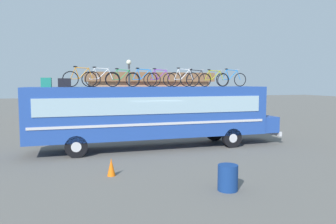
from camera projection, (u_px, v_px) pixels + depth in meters
name	position (u px, v px, depth m)	size (l,w,h in m)	color
ground_plane	(151.00, 148.00, 16.36)	(120.00, 120.00, 0.00)	#605E59
bus	(154.00, 112.00, 16.24)	(12.95, 2.43, 3.12)	#23479E
luggage_bag_1	(46.00, 82.00, 14.79)	(0.45, 0.54, 0.43)	#1E7F66
luggage_bag_2	(65.00, 83.00, 15.02)	(0.58, 0.46, 0.41)	black
rooftop_bicycle_1	(82.00, 78.00, 15.03)	(1.75, 0.44, 0.98)	black
rooftop_bicycle_2	(101.00, 79.00, 15.43)	(1.83, 0.44, 0.97)	black
rooftop_bicycle_3	(122.00, 79.00, 16.03)	(1.70, 0.44, 0.92)	black
rooftop_bicycle_4	(143.00, 79.00, 15.99)	(1.79, 0.44, 0.95)	black
rooftop_bicycle_5	(160.00, 79.00, 16.55)	(1.75, 0.44, 0.95)	black
rooftop_bicycle_6	(183.00, 79.00, 16.22)	(1.72, 0.44, 0.97)	black
rooftop_bicycle_7	(196.00, 79.00, 17.16)	(1.77, 0.44, 0.95)	black
rooftop_bicycle_8	(214.00, 79.00, 17.27)	(1.79, 0.44, 0.93)	black
rooftop_bicycle_9	(231.00, 79.00, 17.69)	(1.84, 0.44, 0.98)	black
roadside_building	(145.00, 95.00, 30.93)	(10.91, 8.20, 4.21)	tan
trash_bin	(228.00, 178.00, 9.89)	(0.62, 0.62, 0.80)	navy
traffic_cone	(111.00, 167.00, 11.45)	(0.30, 0.30, 0.64)	orange
street_lamp	(129.00, 87.00, 21.78)	(0.34, 0.34, 4.88)	#38383D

